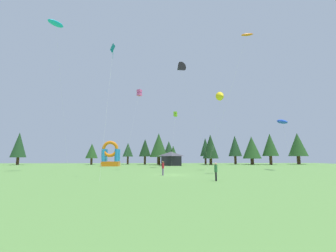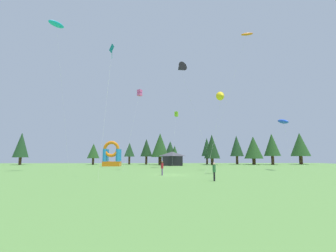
{
  "view_description": "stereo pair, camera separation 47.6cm",
  "coord_description": "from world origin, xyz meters",
  "px_view_note": "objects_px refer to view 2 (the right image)",
  "views": [
    {
      "loc": [
        -1.64,
        -32.09,
        2.37
      ],
      "look_at": [
        0.0,
        7.38,
        7.45
      ],
      "focal_mm": 25.7,
      "sensor_mm": 36.0,
      "label": 1
    },
    {
      "loc": [
        -1.16,
        -32.11,
        2.37
      ],
      "look_at": [
        0.0,
        7.38,
        7.45
      ],
      "focal_mm": 25.7,
      "sensor_mm": 36.0,
      "label": 2
    }
  ],
  "objects_px": {
    "festival_tent": "(172,159)",
    "inflatable_red_slide": "(112,157)",
    "kite_blue_parafoil": "(283,121)",
    "kite_lime_box": "(176,114)",
    "person_midfield": "(214,170)",
    "kite_cyan_parafoil": "(56,24)",
    "kite_teal_diamond": "(112,50)",
    "person_far_side": "(162,167)",
    "kite_orange_parafoil": "(247,35)",
    "kite_pink_box": "(140,93)",
    "kite_yellow_delta": "(222,96)",
    "kite_black_delta": "(180,68)"
  },
  "relations": [
    {
      "from": "kite_lime_box",
      "to": "festival_tent",
      "type": "distance_m",
      "value": 12.78
    },
    {
      "from": "kite_lime_box",
      "to": "person_far_side",
      "type": "relative_size",
      "value": 7.54
    },
    {
      "from": "kite_yellow_delta",
      "to": "kite_black_delta",
      "type": "bearing_deg",
      "value": 121.97
    },
    {
      "from": "kite_black_delta",
      "to": "kite_lime_box",
      "type": "distance_m",
      "value": 11.71
    },
    {
      "from": "kite_cyan_parafoil",
      "to": "kite_pink_box",
      "type": "bearing_deg",
      "value": 15.53
    },
    {
      "from": "kite_black_delta",
      "to": "inflatable_red_slide",
      "type": "xyz_separation_m",
      "value": [
        -17.01,
        9.43,
        -20.35
      ]
    },
    {
      "from": "kite_lime_box",
      "to": "festival_tent",
      "type": "relative_size",
      "value": 2.58
    },
    {
      "from": "kite_yellow_delta",
      "to": "kite_teal_diamond",
      "type": "relative_size",
      "value": 0.9
    },
    {
      "from": "festival_tent",
      "to": "kite_orange_parafoil",
      "type": "bearing_deg",
      "value": -74.1
    },
    {
      "from": "festival_tent",
      "to": "inflatable_red_slide",
      "type": "bearing_deg",
      "value": -167.9
    },
    {
      "from": "kite_pink_box",
      "to": "kite_orange_parafoil",
      "type": "distance_m",
      "value": 20.67
    },
    {
      "from": "kite_blue_parafoil",
      "to": "kite_lime_box",
      "type": "height_order",
      "value": "kite_lime_box"
    },
    {
      "from": "kite_lime_box",
      "to": "festival_tent",
      "type": "height_order",
      "value": "kite_lime_box"
    },
    {
      "from": "person_far_side",
      "to": "festival_tent",
      "type": "relative_size",
      "value": 0.34
    },
    {
      "from": "kite_cyan_parafoil",
      "to": "kite_yellow_delta",
      "type": "bearing_deg",
      "value": 5.35
    },
    {
      "from": "kite_orange_parafoil",
      "to": "inflatable_red_slide",
      "type": "bearing_deg",
      "value": 130.2
    },
    {
      "from": "kite_teal_diamond",
      "to": "festival_tent",
      "type": "bearing_deg",
      "value": 76.39
    },
    {
      "from": "kite_teal_diamond",
      "to": "person_midfield",
      "type": "distance_m",
      "value": 18.71
    },
    {
      "from": "kite_blue_parafoil",
      "to": "person_midfield",
      "type": "height_order",
      "value": "kite_blue_parafoil"
    },
    {
      "from": "kite_cyan_parafoil",
      "to": "kite_teal_diamond",
      "type": "bearing_deg",
      "value": -42.97
    },
    {
      "from": "kite_lime_box",
      "to": "kite_cyan_parafoil",
      "type": "relative_size",
      "value": 0.53
    },
    {
      "from": "kite_orange_parafoil",
      "to": "kite_teal_diamond",
      "type": "bearing_deg",
      "value": -166.32
    },
    {
      "from": "kite_yellow_delta",
      "to": "kite_black_delta",
      "type": "xyz_separation_m",
      "value": [
        -6.62,
        10.61,
        9.26
      ]
    },
    {
      "from": "kite_lime_box",
      "to": "inflatable_red_slide",
      "type": "height_order",
      "value": "kite_lime_box"
    },
    {
      "from": "kite_lime_box",
      "to": "person_midfield",
      "type": "distance_m",
      "value": 37.72
    },
    {
      "from": "person_midfield",
      "to": "inflatable_red_slide",
      "type": "height_order",
      "value": "inflatable_red_slide"
    },
    {
      "from": "kite_yellow_delta",
      "to": "kite_lime_box",
      "type": "xyz_separation_m",
      "value": [
        -7.18,
        17.3,
        -0.33
      ]
    },
    {
      "from": "kite_black_delta",
      "to": "kite_teal_diamond",
      "type": "distance_m",
      "value": 27.88
    },
    {
      "from": "kite_yellow_delta",
      "to": "kite_black_delta",
      "type": "distance_m",
      "value": 15.57
    },
    {
      "from": "kite_yellow_delta",
      "to": "kite_cyan_parafoil",
      "type": "xyz_separation_m",
      "value": [
        -29.33,
        -2.74,
        11.82
      ]
    },
    {
      "from": "kite_black_delta",
      "to": "kite_cyan_parafoil",
      "type": "relative_size",
      "value": 0.93
    },
    {
      "from": "kite_orange_parafoil",
      "to": "person_far_side",
      "type": "height_order",
      "value": "kite_orange_parafoil"
    },
    {
      "from": "person_far_side",
      "to": "kite_teal_diamond",
      "type": "bearing_deg",
      "value": 101.65
    },
    {
      "from": "kite_pink_box",
      "to": "kite_lime_box",
      "type": "distance_m",
      "value": 17.94
    },
    {
      "from": "kite_blue_parafoil",
      "to": "kite_lime_box",
      "type": "xyz_separation_m",
      "value": [
        -18.51,
        16.84,
        4.29
      ]
    },
    {
      "from": "kite_yellow_delta",
      "to": "inflatable_red_slide",
      "type": "relative_size",
      "value": 2.25
    },
    {
      "from": "kite_teal_diamond",
      "to": "person_far_side",
      "type": "relative_size",
      "value": 8.79
    },
    {
      "from": "person_far_side",
      "to": "inflatable_red_slide",
      "type": "height_order",
      "value": "inflatable_red_slide"
    },
    {
      "from": "kite_pink_box",
      "to": "kite_teal_diamond",
      "type": "bearing_deg",
      "value": -97.38
    },
    {
      "from": "kite_yellow_delta",
      "to": "festival_tent",
      "type": "xyz_separation_m",
      "value": [
        -7.96,
        23.4,
        -11.54
      ]
    },
    {
      "from": "person_far_side",
      "to": "inflatable_red_slide",
      "type": "relative_size",
      "value": 0.28
    },
    {
      "from": "kite_pink_box",
      "to": "kite_lime_box",
      "type": "height_order",
      "value": "kite_pink_box"
    },
    {
      "from": "kite_blue_parafoil",
      "to": "person_far_side",
      "type": "relative_size",
      "value": 5.3
    },
    {
      "from": "kite_teal_diamond",
      "to": "kite_cyan_parafoil",
      "type": "bearing_deg",
      "value": 137.03
    },
    {
      "from": "person_midfield",
      "to": "kite_teal_diamond",
      "type": "bearing_deg",
      "value": 64.69
    },
    {
      "from": "kite_teal_diamond",
      "to": "kite_black_delta",
      "type": "bearing_deg",
      "value": 67.18
    },
    {
      "from": "person_midfield",
      "to": "kite_lime_box",
      "type": "bearing_deg",
      "value": -2.45
    },
    {
      "from": "kite_orange_parafoil",
      "to": "inflatable_red_slide",
      "type": "relative_size",
      "value": 3.22
    },
    {
      "from": "kite_lime_box",
      "to": "kite_black_delta",
      "type": "bearing_deg",
      "value": -85.28
    },
    {
      "from": "person_far_side",
      "to": "person_midfield",
      "type": "relative_size",
      "value": 1.01
    }
  ]
}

